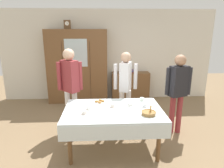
# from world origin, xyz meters

# --- Properties ---
(ground_plane) EXTENTS (12.00, 12.00, 0.00)m
(ground_plane) POSITION_xyz_m (0.00, 0.00, 0.00)
(ground_plane) COLOR #846B4C
(ground_plane) RESTS_ON ground
(back_wall) EXTENTS (6.40, 0.10, 2.70)m
(back_wall) POSITION_xyz_m (0.00, 2.65, 1.35)
(back_wall) COLOR silver
(back_wall) RESTS_ON ground
(dining_table) EXTENTS (1.71, 1.12, 0.77)m
(dining_table) POSITION_xyz_m (0.00, -0.24, 0.67)
(dining_table) COLOR brown
(dining_table) RESTS_ON ground
(wall_cabinet) EXTENTS (1.73, 0.46, 2.13)m
(wall_cabinet) POSITION_xyz_m (-0.90, 2.35, 1.07)
(wall_cabinet) COLOR brown
(wall_cabinet) RESTS_ON ground
(mantel_clock) EXTENTS (0.18, 0.11, 0.24)m
(mantel_clock) POSITION_xyz_m (-1.13, 2.35, 2.25)
(mantel_clock) COLOR brown
(mantel_clock) RESTS_ON wall_cabinet
(bookshelf_low) EXTENTS (1.13, 0.35, 0.86)m
(bookshelf_low) POSITION_xyz_m (0.68, 2.41, 0.43)
(bookshelf_low) COLOR brown
(bookshelf_low) RESTS_ON ground
(book_stack) EXTENTS (0.16, 0.20, 0.09)m
(book_stack) POSITION_xyz_m (0.68, 2.41, 0.91)
(book_stack) COLOR #99332D
(book_stack) RESTS_ON bookshelf_low
(tea_cup_near_right) EXTENTS (0.13, 0.13, 0.06)m
(tea_cup_near_right) POSITION_xyz_m (-0.49, -0.37, 0.80)
(tea_cup_near_right) COLOR white
(tea_cup_near_right) RESTS_ON dining_table
(tea_cup_far_left) EXTENTS (0.13, 0.13, 0.06)m
(tea_cup_far_left) POSITION_xyz_m (0.59, 0.21, 0.80)
(tea_cup_far_left) COLOR silver
(tea_cup_far_left) RESTS_ON dining_table
(tea_cup_mid_left) EXTENTS (0.13, 0.13, 0.06)m
(tea_cup_mid_left) POSITION_xyz_m (-0.43, -0.19, 0.80)
(tea_cup_mid_left) COLOR white
(tea_cup_mid_left) RESTS_ON dining_table
(tea_cup_mid_right) EXTENTS (0.13, 0.13, 0.06)m
(tea_cup_mid_right) POSITION_xyz_m (0.00, -0.09, 0.80)
(tea_cup_mid_right) COLOR white
(tea_cup_mid_right) RESTS_ON dining_table
(tea_cup_near_left) EXTENTS (0.13, 0.13, 0.06)m
(tea_cup_near_left) POSITION_xyz_m (0.57, -0.12, 0.80)
(tea_cup_near_left) COLOR white
(tea_cup_near_left) RESTS_ON dining_table
(tea_cup_center) EXTENTS (0.13, 0.13, 0.06)m
(tea_cup_center) POSITION_xyz_m (0.31, -0.05, 0.80)
(tea_cup_center) COLOR white
(tea_cup_center) RESTS_ON dining_table
(bread_basket) EXTENTS (0.24, 0.24, 0.16)m
(bread_basket) POSITION_xyz_m (0.57, -0.46, 0.80)
(bread_basket) COLOR #9E7542
(bread_basket) RESTS_ON dining_table
(pastry_plate) EXTENTS (0.28, 0.28, 0.05)m
(pastry_plate) POSITION_xyz_m (-0.24, 0.14, 0.78)
(pastry_plate) COLOR white
(pastry_plate) RESTS_ON dining_table
(spoon_far_right) EXTENTS (0.12, 0.02, 0.01)m
(spoon_far_right) POSITION_xyz_m (-0.59, -0.01, 0.77)
(spoon_far_right) COLOR silver
(spoon_far_right) RESTS_ON dining_table
(spoon_mid_left) EXTENTS (0.12, 0.02, 0.01)m
(spoon_mid_left) POSITION_xyz_m (-0.64, 0.14, 0.77)
(spoon_mid_left) COLOR silver
(spoon_mid_left) RESTS_ON dining_table
(spoon_front_edge) EXTENTS (0.12, 0.02, 0.01)m
(spoon_front_edge) POSITION_xyz_m (0.18, 0.19, 0.77)
(spoon_front_edge) COLOR silver
(spoon_front_edge) RESTS_ON dining_table
(person_beside_shelf) EXTENTS (0.52, 0.32, 1.65)m
(person_beside_shelf) POSITION_xyz_m (1.33, 0.32, 1.01)
(person_beside_shelf) COLOR #933338
(person_beside_shelf) RESTS_ON ground
(person_behind_table_right) EXTENTS (0.52, 0.39, 1.75)m
(person_behind_table_right) POSITION_xyz_m (-0.85, 0.60, 1.08)
(person_behind_table_right) COLOR silver
(person_behind_table_right) RESTS_ON ground
(person_near_right_end) EXTENTS (0.52, 0.41, 1.66)m
(person_near_right_end) POSITION_xyz_m (0.32, 0.75, 1.01)
(person_near_right_end) COLOR silver
(person_near_right_end) RESTS_ON ground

